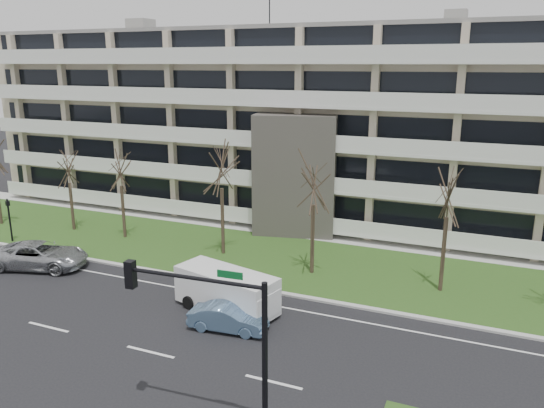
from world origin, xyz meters
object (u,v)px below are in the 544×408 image
at_px(traffic_signal, 216,330).
at_px(pedestrian_signal, 9,215).
at_px(white_van, 227,288).
at_px(silver_pickup, 40,255).
at_px(blue_sedan, 228,318).

bearing_deg(traffic_signal, pedestrian_signal, 148.91).
relative_size(white_van, traffic_signal, 0.96).
bearing_deg(silver_pickup, white_van, -109.22).
distance_m(blue_sedan, traffic_signal, 8.08).
xyz_separation_m(blue_sedan, pedestrian_signal, (-20.50, 5.62, 1.41)).
bearing_deg(silver_pickup, blue_sedan, -115.93).
xyz_separation_m(traffic_signal, pedestrian_signal, (-23.59, 12.31, -1.92)).
relative_size(blue_sedan, traffic_signal, 0.63).
xyz_separation_m(white_van, traffic_signal, (4.04, -8.49, 2.67)).
bearing_deg(blue_sedan, pedestrian_signal, 68.34).
bearing_deg(silver_pickup, traffic_signal, -133.39).
height_order(white_van, pedestrian_signal, pedestrian_signal).
relative_size(white_van, pedestrian_signal, 1.84).
height_order(traffic_signal, pedestrian_signal, traffic_signal).
height_order(blue_sedan, white_van, white_van).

